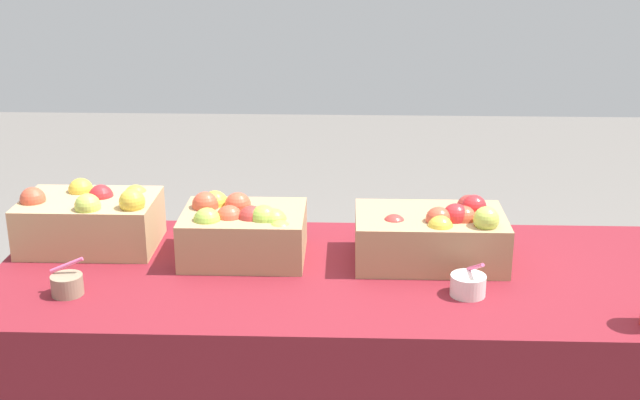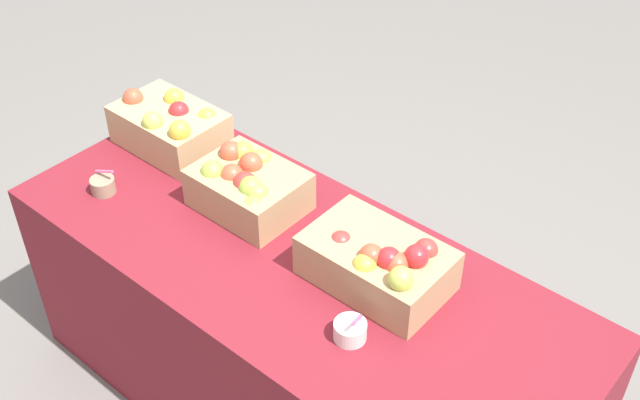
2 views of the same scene
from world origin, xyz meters
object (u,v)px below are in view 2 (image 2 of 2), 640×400
object	(u,v)px
sample_bowl_near	(103,185)
sample_bowl_mid	(350,330)
apple_crate_middle	(247,186)
apple_crate_right	(378,262)
apple_crate_left	(170,126)

from	to	relation	value
sample_bowl_near	sample_bowl_mid	xyz separation A→B (m)	(1.03, 0.03, 0.00)
apple_crate_middle	apple_crate_right	size ratio (longest dim) A/B	0.83
apple_crate_middle	apple_crate_right	distance (m)	0.53
apple_crate_right	sample_bowl_near	xyz separation A→B (m)	(-0.96, -0.25, -0.05)
apple_crate_middle	apple_crate_right	bearing A→B (deg)	-0.99
sample_bowl_mid	apple_crate_right	bearing A→B (deg)	108.37
sample_bowl_mid	apple_crate_left	bearing A→B (deg)	164.34
apple_crate_left	apple_crate_right	size ratio (longest dim) A/B	0.93
apple_crate_left	sample_bowl_mid	size ratio (longest dim) A/B	3.83
apple_crate_middle	sample_bowl_mid	distance (m)	0.65
sample_bowl_near	sample_bowl_mid	bearing A→B (deg)	1.82
sample_bowl_near	apple_crate_left	bearing A→B (deg)	95.18
apple_crate_left	apple_crate_middle	bearing A→B (deg)	-8.85
apple_crate_left	sample_bowl_mid	bearing A→B (deg)	-15.66
apple_crate_left	sample_bowl_near	xyz separation A→B (m)	(0.03, -0.33, -0.06)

